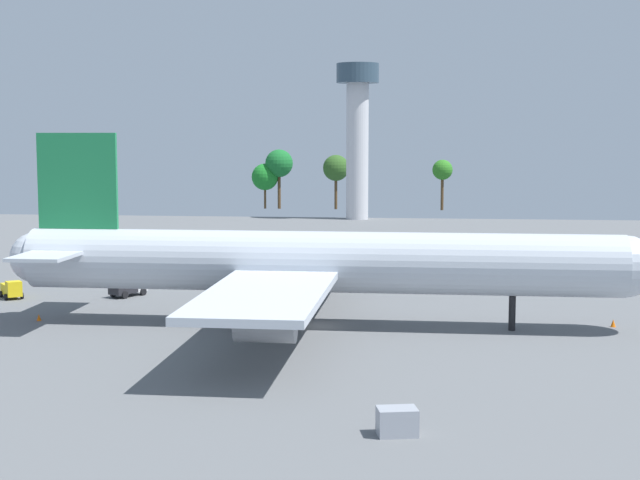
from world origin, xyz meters
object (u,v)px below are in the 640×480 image
at_px(cargo_airplane, 317,263).
at_px(cargo_container_fore, 397,422).
at_px(maintenance_van, 129,287).
at_px(pushback_tractor, 12,289).
at_px(control_tower, 357,125).
at_px(safety_cone_tail, 39,317).
at_px(safety_cone_nose, 613,323).

relative_size(cargo_airplane, cargo_container_fore, 22.83).
distance_m(maintenance_van, pushback_tractor, 14.05).
relative_size(pushback_tractor, cargo_container_fore, 1.47).
bearing_deg(maintenance_van, control_tower, 80.37).
relative_size(pushback_tractor, safety_cone_tail, 5.96).
xyz_separation_m(pushback_tractor, safety_cone_tail, (9.07, -13.26, -0.74)).
xyz_separation_m(maintenance_van, safety_cone_tail, (-4.61, -16.46, -0.77)).
bearing_deg(pushback_tractor, cargo_container_fore, -44.76).
height_order(pushback_tractor, cargo_container_fore, pushback_tractor).
relative_size(cargo_airplane, pushback_tractor, 15.53).
height_order(cargo_container_fore, control_tower, control_tower).
bearing_deg(safety_cone_tail, cargo_airplane, 1.27).
bearing_deg(cargo_airplane, cargo_container_fore, -74.94).
bearing_deg(safety_cone_nose, cargo_airplane, -174.41).
xyz_separation_m(maintenance_van, cargo_container_fore, (34.56, -51.05, -0.22)).
bearing_deg(maintenance_van, cargo_airplane, -32.21).
bearing_deg(cargo_airplane, pushback_tractor, 162.00).
height_order(safety_cone_nose, safety_cone_tail, safety_cone_nose).
height_order(pushback_tractor, safety_cone_nose, pushback_tractor).
xyz_separation_m(pushback_tractor, control_tower, (32.98, 116.87, 21.18)).
bearing_deg(control_tower, safety_cone_tail, -100.41).
relative_size(safety_cone_nose, safety_cone_tail, 1.08).
relative_size(maintenance_van, pushback_tractor, 1.21).
xyz_separation_m(cargo_airplane, safety_cone_nose, (30.32, 2.97, -6.20)).
relative_size(maintenance_van, safety_cone_nose, 6.72).
distance_m(safety_cone_tail, control_tower, 134.11).
relative_size(safety_cone_nose, control_tower, 0.02).
relative_size(cargo_container_fore, safety_cone_tail, 4.06).
distance_m(cargo_airplane, cargo_container_fore, 36.94).
xyz_separation_m(safety_cone_tail, control_tower, (23.90, 130.13, 21.92)).
distance_m(maintenance_van, safety_cone_nose, 56.87).
height_order(maintenance_van, pushback_tractor, maintenance_van).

